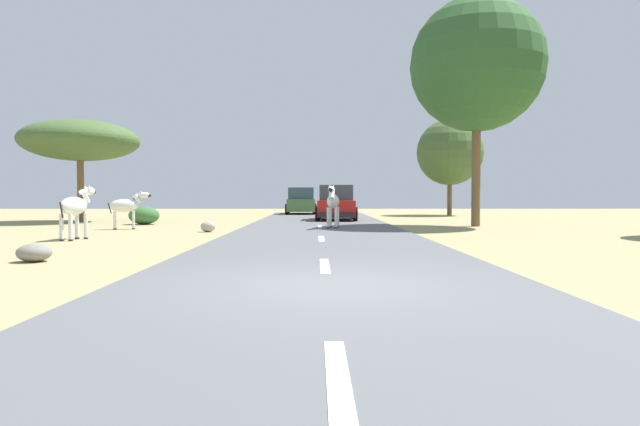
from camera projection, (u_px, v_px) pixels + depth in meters
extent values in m
plane|color=#998E60|center=(327.00, 288.00, 7.61)|extent=(90.00, 90.00, 0.00)
cube|color=#56595B|center=(327.00, 286.00, 7.60)|extent=(6.00, 64.00, 0.05)
cube|color=silver|center=(339.00, 382.00, 3.61)|extent=(0.16, 2.00, 0.01)
cube|color=silver|center=(325.00, 266.00, 9.60)|extent=(0.16, 2.00, 0.01)
cube|color=silver|center=(321.00, 239.00, 15.60)|extent=(0.16, 2.00, 0.01)
cube|color=silver|center=(320.00, 227.00, 21.60)|extent=(0.16, 2.00, 0.01)
cube|color=silver|center=(319.00, 220.00, 27.59)|extent=(0.16, 2.00, 0.01)
cube|color=silver|center=(319.00, 215.00, 33.59)|extent=(0.16, 2.00, 0.01)
ellipsoid|color=silver|center=(333.00, 201.00, 20.85)|extent=(0.59, 1.18, 0.54)
cylinder|color=silver|center=(328.00, 218.00, 20.52)|extent=(0.13, 0.13, 0.77)
cylinder|color=#28231E|center=(328.00, 228.00, 20.53)|extent=(0.15, 0.15, 0.05)
cylinder|color=silver|center=(336.00, 218.00, 20.48)|extent=(0.13, 0.13, 0.77)
cylinder|color=#28231E|center=(336.00, 228.00, 20.50)|extent=(0.15, 0.15, 0.05)
cylinder|color=silver|center=(330.00, 217.00, 21.26)|extent=(0.13, 0.13, 0.77)
cylinder|color=#28231E|center=(330.00, 227.00, 21.27)|extent=(0.15, 0.15, 0.05)
cylinder|color=silver|center=(338.00, 217.00, 21.22)|extent=(0.13, 0.13, 0.77)
cylinder|color=#28231E|center=(338.00, 227.00, 21.23)|extent=(0.15, 0.15, 0.05)
cylinder|color=silver|center=(332.00, 194.00, 20.30)|extent=(0.25, 0.43, 0.46)
cube|color=black|center=(332.00, 191.00, 20.30)|extent=(0.09, 0.38, 0.31)
ellipsoid|color=silver|center=(331.00, 189.00, 20.03)|extent=(0.27, 0.52, 0.25)
ellipsoid|color=black|center=(330.00, 190.00, 19.83)|extent=(0.16, 0.19, 0.15)
cone|color=silver|center=(329.00, 186.00, 20.16)|extent=(0.10, 0.10, 0.14)
cone|color=silver|center=(333.00, 186.00, 20.14)|extent=(0.10, 0.10, 0.14)
cylinder|color=black|center=(334.00, 204.00, 21.42)|extent=(0.06, 0.16, 0.46)
ellipsoid|color=silver|center=(124.00, 206.00, 20.72)|extent=(1.09, 0.71, 0.48)
cylinder|color=silver|center=(133.00, 220.00, 20.73)|extent=(0.13, 0.13, 0.69)
cylinder|color=#28231E|center=(134.00, 229.00, 20.74)|extent=(0.15, 0.15, 0.05)
cylinder|color=silver|center=(133.00, 220.00, 20.97)|extent=(0.13, 0.13, 0.69)
cylinder|color=#28231E|center=(134.00, 228.00, 20.98)|extent=(0.15, 0.15, 0.05)
cylinder|color=silver|center=(115.00, 220.00, 20.51)|extent=(0.13, 0.13, 0.69)
cylinder|color=#28231E|center=(115.00, 229.00, 20.52)|extent=(0.15, 0.15, 0.05)
cylinder|color=silver|center=(115.00, 220.00, 20.75)|extent=(0.13, 0.13, 0.69)
cylinder|color=#28231E|center=(115.00, 229.00, 20.76)|extent=(0.15, 0.15, 0.05)
cylinder|color=silver|center=(138.00, 199.00, 20.87)|extent=(0.40, 0.29, 0.41)
cube|color=black|center=(138.00, 197.00, 20.87)|extent=(0.33, 0.14, 0.28)
ellipsoid|color=silver|center=(144.00, 195.00, 20.95)|extent=(0.48, 0.32, 0.22)
ellipsoid|color=black|center=(149.00, 195.00, 21.00)|extent=(0.19, 0.17, 0.13)
cone|color=silver|center=(141.00, 192.00, 20.84)|extent=(0.11, 0.11, 0.13)
cone|color=silver|center=(141.00, 192.00, 20.97)|extent=(0.11, 0.11, 0.13)
cylinder|color=black|center=(110.00, 208.00, 20.56)|extent=(0.15, 0.08, 0.41)
ellipsoid|color=silver|center=(74.00, 206.00, 15.74)|extent=(0.63, 1.16, 0.52)
cylinder|color=silver|center=(86.00, 226.00, 16.09)|extent=(0.13, 0.13, 0.75)
cylinder|color=#28231E|center=(86.00, 238.00, 16.10)|extent=(0.15, 0.15, 0.05)
cylinder|color=silver|center=(77.00, 226.00, 16.14)|extent=(0.13, 0.13, 0.75)
cylinder|color=#28231E|center=(77.00, 238.00, 16.15)|extent=(0.15, 0.15, 0.05)
cylinder|color=silver|center=(70.00, 228.00, 15.38)|extent=(0.13, 0.13, 0.75)
cylinder|color=#28231E|center=(71.00, 240.00, 15.39)|extent=(0.15, 0.15, 0.05)
cylinder|color=silver|center=(61.00, 228.00, 15.43)|extent=(0.13, 0.13, 0.75)
cylinder|color=#28231E|center=(62.00, 240.00, 15.44)|extent=(0.15, 0.15, 0.05)
cylinder|color=silver|center=(84.00, 197.00, 16.25)|extent=(0.27, 0.42, 0.44)
cube|color=black|center=(84.00, 194.00, 16.25)|extent=(0.11, 0.37, 0.31)
ellipsoid|color=silver|center=(90.00, 191.00, 16.50)|extent=(0.28, 0.51, 0.24)
ellipsoid|color=black|center=(93.00, 192.00, 16.69)|extent=(0.17, 0.19, 0.14)
cone|color=silver|center=(89.00, 187.00, 16.37)|extent=(0.11, 0.11, 0.14)
cone|color=silver|center=(85.00, 187.00, 16.39)|extent=(0.11, 0.11, 0.14)
cylinder|color=black|center=(61.00, 210.00, 15.20)|extent=(0.07, 0.16, 0.45)
cube|color=red|center=(336.00, 208.00, 27.72)|extent=(1.93, 4.25, 0.80)
cube|color=#334751|center=(336.00, 193.00, 27.89)|extent=(1.71, 2.25, 0.76)
cube|color=black|center=(336.00, 215.00, 25.57)|extent=(1.71, 0.21, 0.24)
cylinder|color=black|center=(318.00, 214.00, 26.40)|extent=(0.24, 0.69, 0.68)
cylinder|color=black|center=(355.00, 214.00, 26.36)|extent=(0.24, 0.69, 0.68)
cylinder|color=black|center=(319.00, 212.00, 29.10)|extent=(0.24, 0.69, 0.68)
cylinder|color=black|center=(353.00, 212.00, 29.05)|extent=(0.24, 0.69, 0.68)
cube|color=#476B38|center=(301.00, 205.00, 36.76)|extent=(1.88, 4.24, 0.80)
cube|color=#334751|center=(301.00, 193.00, 36.54)|extent=(1.68, 2.23, 0.76)
cube|color=black|center=(301.00, 208.00, 38.93)|extent=(1.71, 0.19, 0.24)
cylinder|color=black|center=(314.00, 208.00, 38.14)|extent=(0.23, 0.68, 0.68)
cylinder|color=black|center=(288.00, 208.00, 38.10)|extent=(0.23, 0.68, 0.68)
cylinder|color=black|center=(315.00, 209.00, 35.45)|extent=(0.23, 0.68, 0.68)
cylinder|color=black|center=(287.00, 209.00, 35.40)|extent=(0.23, 0.68, 0.68)
cylinder|color=brown|center=(81.00, 191.00, 26.59)|extent=(0.32, 0.32, 2.94)
ellipsoid|color=#425B2D|center=(80.00, 141.00, 26.51)|extent=(5.55, 5.55, 1.94)
cylinder|color=brown|center=(476.00, 172.00, 22.73)|extent=(0.36, 0.36, 4.45)
sphere|color=#2D5628|center=(477.00, 65.00, 22.59)|extent=(5.47, 5.47, 5.47)
cylinder|color=brown|center=(450.00, 197.00, 35.48)|extent=(0.30, 0.30, 2.36)
sphere|color=#425B2D|center=(450.00, 152.00, 35.39)|extent=(4.25, 4.25, 4.25)
ellipsoid|color=#386633|center=(144.00, 215.00, 24.21)|extent=(1.32, 1.19, 0.79)
ellipsoid|color=#A89E8C|center=(208.00, 227.00, 19.21)|extent=(0.51, 0.40, 0.38)
ellipsoid|color=gray|center=(34.00, 253.00, 10.60)|extent=(0.64, 0.61, 0.35)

